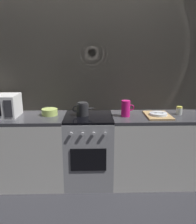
# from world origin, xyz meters

# --- Properties ---
(ground_plane) EXTENTS (8.00, 8.00, 0.00)m
(ground_plane) POSITION_xyz_m (0.00, 0.00, 0.00)
(ground_plane) COLOR #2D2D33
(back_wall) EXTENTS (3.60, 0.05, 2.40)m
(back_wall) POSITION_xyz_m (0.00, 0.32, 1.20)
(back_wall) COLOR #A39989
(back_wall) RESTS_ON ground_plane
(counter_left) EXTENTS (1.20, 0.60, 0.90)m
(counter_left) POSITION_xyz_m (-0.90, 0.00, 0.45)
(counter_left) COLOR silver
(counter_left) RESTS_ON ground_plane
(stove_unit) EXTENTS (0.60, 0.63, 0.90)m
(stove_unit) POSITION_xyz_m (-0.00, -0.00, 0.45)
(stove_unit) COLOR #9E9EA3
(stove_unit) RESTS_ON ground_plane
(counter_right) EXTENTS (1.20, 0.60, 0.90)m
(counter_right) POSITION_xyz_m (0.90, 0.00, 0.45)
(counter_right) COLOR silver
(counter_right) RESTS_ON ground_plane
(kettle) EXTENTS (0.28, 0.15, 0.17)m
(kettle) POSITION_xyz_m (-0.07, 0.03, 0.98)
(kettle) COLOR #262628
(kettle) RESTS_ON stove_unit
(mixing_bowl) EXTENTS (0.20, 0.20, 0.08)m
(mixing_bowl) POSITION_xyz_m (-0.49, 0.06, 0.94)
(mixing_bowl) COLOR #B7D166
(mixing_bowl) RESTS_ON counter_left
(pitcher) EXTENTS (0.16, 0.11, 0.20)m
(pitcher) POSITION_xyz_m (0.46, -0.03, 1.00)
(pitcher) COLOR #E5197A
(pitcher) RESTS_ON counter_right
(dish_pile) EXTENTS (0.30, 0.40, 0.06)m
(dish_pile) POSITION_xyz_m (0.86, -0.04, 0.92)
(dish_pile) COLOR tan
(dish_pile) RESTS_ON counter_right
(spice_jar) EXTENTS (0.08, 0.08, 0.10)m
(spice_jar) POSITION_xyz_m (1.16, 0.04, 0.95)
(spice_jar) COLOR silver
(spice_jar) RESTS_ON counter_right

